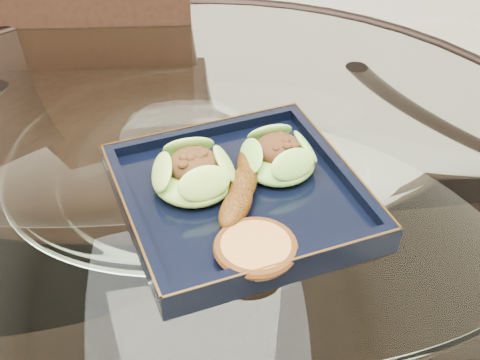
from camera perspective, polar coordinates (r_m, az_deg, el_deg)
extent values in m
cylinder|color=white|center=(0.83, -4.40, -0.97)|extent=(1.10, 1.10, 0.01)
torus|color=black|center=(0.83, -4.40, -0.97)|extent=(1.13, 1.13, 0.02)
cylinder|color=black|center=(1.32, 8.08, -5.11)|extent=(0.04, 0.04, 0.75)
cylinder|color=black|center=(1.32, -16.42, -6.72)|extent=(0.04, 0.04, 0.75)
cube|color=#321910|center=(1.28, -11.89, -4.02)|extent=(0.41, 0.41, 0.04)
cube|color=#321910|center=(1.28, -12.46, 9.68)|extent=(0.37, 0.05, 0.42)
cylinder|color=#321910|center=(1.58, -16.11, -6.05)|extent=(0.03, 0.03, 0.42)
cylinder|color=#321910|center=(1.54, -3.93, -5.85)|extent=(0.03, 0.03, 0.42)
cube|color=black|center=(0.79, 0.00, -1.69)|extent=(0.33, 0.33, 0.02)
ellipsoid|color=#5C992C|center=(0.78, -3.95, 0.40)|extent=(0.12, 0.12, 0.04)
ellipsoid|color=#50972C|center=(0.81, 3.27, 1.85)|extent=(0.10, 0.10, 0.03)
ellipsoid|color=#69390B|center=(0.78, 0.27, -0.37)|extent=(0.07, 0.15, 0.03)
cylinder|color=#B36F3B|center=(0.71, 1.35, -5.90)|extent=(0.10, 0.10, 0.01)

